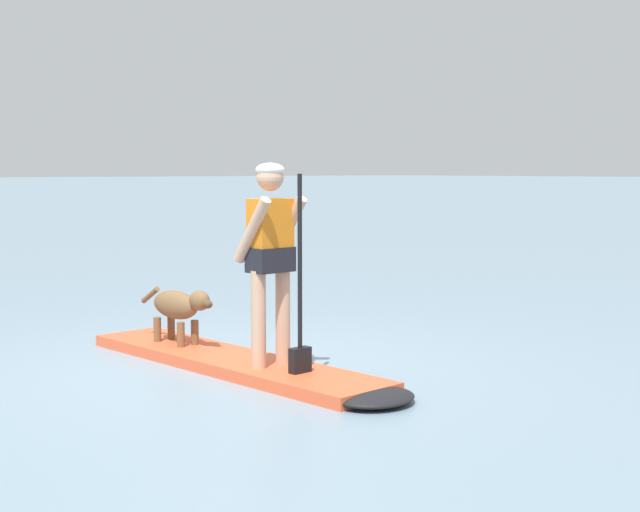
# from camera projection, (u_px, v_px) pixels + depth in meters

# --- Properties ---
(ground_plane) EXTENTS (400.00, 400.00, 0.00)m
(ground_plane) POSITION_uv_depth(u_px,v_px,m) (231.00, 367.00, 7.74)
(ground_plane) COLOR gray
(paddleboard) EXTENTS (3.65, 0.89, 0.10)m
(paddleboard) POSITION_uv_depth(u_px,v_px,m) (248.00, 366.00, 7.57)
(paddleboard) COLOR #E55933
(paddleboard) RESTS_ON ground_plane
(person_paddler) EXTENTS (0.62, 0.50, 1.65)m
(person_paddler) POSITION_uv_depth(u_px,v_px,m) (272.00, 250.00, 7.25)
(person_paddler) COLOR tan
(person_paddler) RESTS_ON paddleboard
(dog) EXTENTS (1.09, 0.26, 0.52)m
(dog) POSITION_uv_depth(u_px,v_px,m) (179.00, 306.00, 8.24)
(dog) COLOR brown
(dog) RESTS_ON paddleboard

